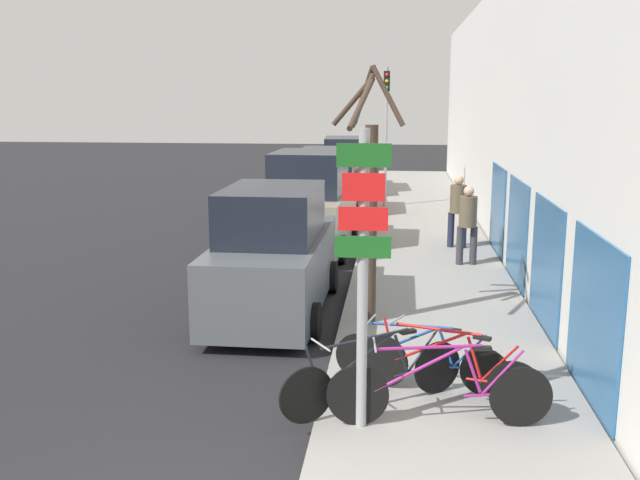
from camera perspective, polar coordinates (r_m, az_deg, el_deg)
The scene contains 16 objects.
ground_plane at distance 16.56m, azimuth -0.46°, elevation -1.61°, with size 80.00×80.00×0.00m, color black.
sidewalk_curb at distance 19.19m, azimuth 8.25°, elevation 0.32°, with size 3.20×32.00×0.15m.
building_facade at distance 18.91m, azimuth 13.92°, elevation 9.56°, with size 0.23×32.00×6.50m.
signpost at distance 7.58m, azimuth 3.44°, elevation -2.23°, with size 0.59×0.14×3.28m.
bicycle_0 at distance 8.13m, azimuth 9.52°, elevation -11.83°, with size 2.49×0.44×0.96m.
bicycle_1 at distance 8.49m, azimuth 4.42°, elevation -10.78°, with size 2.07×1.38×0.91m.
bicycle_2 at distance 8.78m, azimuth 10.08°, elevation -10.17°, with size 2.13×1.05×0.92m.
bicycle_3 at distance 9.13m, azimuth 7.98°, elevation -9.44°, with size 2.15×0.64×0.83m.
parked_car_0 at distance 12.35m, azimuth -3.72°, elevation -1.35°, with size 1.96×4.55×2.24m.
parked_car_1 at distance 17.36m, azimuth -0.81°, elevation 2.68°, with size 2.19×4.30×2.45m.
parked_car_2 at distance 22.42m, azimuth 0.63°, elevation 4.37°, with size 2.10×4.73×2.15m.
parked_car_3 at distance 27.79m, azimuth 2.10°, elevation 5.80°, with size 2.22×4.87×2.18m.
pedestrian_near at distance 15.63m, azimuth 11.74°, elevation 1.62°, with size 0.45×0.38×1.71m.
pedestrian_far at distance 17.36m, azimuth 10.98°, elevation 2.67°, with size 0.45×0.39×1.74m.
street_tree at distance 11.21m, azimuth 3.98°, elevation 3.29°, with size 1.15×2.00×4.06m.
traffic_light at distance 23.49m, azimuth 5.32°, elevation 9.69°, with size 0.20×0.30×4.50m.
Camera 1 is at (1.87, -4.82, 3.76)m, focal length 40.00 mm.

